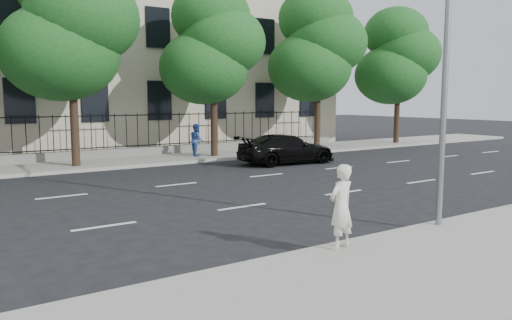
# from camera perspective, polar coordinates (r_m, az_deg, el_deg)

# --- Properties ---
(ground) EXTENTS (120.00, 120.00, 0.00)m
(ground) POSITION_cam_1_polar(r_m,az_deg,el_deg) (12.53, 4.54, -7.42)
(ground) COLOR black
(ground) RESTS_ON ground
(near_sidewalk) EXTENTS (60.00, 4.00, 0.15)m
(near_sidewalk) POSITION_cam_1_polar(r_m,az_deg,el_deg) (9.82, 19.43, -11.49)
(near_sidewalk) COLOR gray
(near_sidewalk) RESTS_ON ground
(far_sidewalk) EXTENTS (60.00, 4.00, 0.15)m
(far_sidewalk) POSITION_cam_1_polar(r_m,az_deg,el_deg) (24.88, -15.81, -0.25)
(far_sidewalk) COLOR gray
(far_sidewalk) RESTS_ON ground
(lane_markings) EXTENTS (49.60, 4.62, 0.01)m
(lane_markings) POSITION_cam_1_polar(r_m,az_deg,el_deg) (16.43, -5.78, -3.93)
(lane_markings) COLOR silver
(lane_markings) RESTS_ON ground
(masonry_building) EXTENTS (34.60, 12.11, 18.50)m
(masonry_building) POSITION_cam_1_polar(r_m,az_deg,el_deg) (33.84, -21.23, 16.63)
(masonry_building) COLOR #B7A991
(masonry_building) RESTS_ON ground
(iron_fence) EXTENTS (30.00, 0.50, 2.20)m
(iron_fence) POSITION_cam_1_polar(r_m,az_deg,el_deg) (26.43, -16.99, 1.38)
(iron_fence) COLOR slate
(iron_fence) RESTS_ON far_sidewalk
(street_light) EXTENTS (0.25, 3.32, 8.05)m
(street_light) POSITION_cam_1_polar(r_m,az_deg,el_deg) (12.83, 19.11, 15.73)
(street_light) COLOR slate
(street_light) RESTS_ON near_sidewalk
(tree_c) EXTENTS (5.89, 5.50, 9.80)m
(tree_c) POSITION_cam_1_polar(r_m,az_deg,el_deg) (23.77, -20.50, 14.57)
(tree_c) COLOR #382619
(tree_c) RESTS_ON far_sidewalk
(tree_d) EXTENTS (5.34, 4.94, 8.84)m
(tree_d) POSITION_cam_1_polar(r_m,az_deg,el_deg) (26.24, -5.01, 12.97)
(tree_d) COLOR #382619
(tree_d) RESTS_ON far_sidewalk
(tree_e) EXTENTS (5.71, 5.31, 9.46)m
(tree_e) POSITION_cam_1_polar(r_m,az_deg,el_deg) (30.26, 6.99, 12.84)
(tree_e) COLOR #382619
(tree_e) RESTS_ON far_sidewalk
(tree_f) EXTENTS (5.52, 5.12, 9.01)m
(tree_f) POSITION_cam_1_polar(r_m,az_deg,el_deg) (35.16, 15.85, 11.30)
(tree_f) COLOR #382619
(tree_f) RESTS_ON far_sidewalk
(black_sedan) EXTENTS (5.02, 2.35, 1.42)m
(black_sedan) POSITION_cam_1_polar(r_m,az_deg,el_deg) (23.97, 3.51, 1.27)
(black_sedan) COLOR black
(black_sedan) RESTS_ON ground
(woman_near) EXTENTS (0.68, 0.50, 1.70)m
(woman_near) POSITION_cam_1_polar(r_m,az_deg,el_deg) (10.05, 9.70, -5.28)
(woman_near) COLOR beige
(woman_near) RESTS_ON near_sidewalk
(pedestrian_far) EXTENTS (0.79, 0.93, 1.68)m
(pedestrian_far) POSITION_cam_1_polar(r_m,az_deg,el_deg) (26.00, -6.79, 2.30)
(pedestrian_far) COLOR #284690
(pedestrian_far) RESTS_ON far_sidewalk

